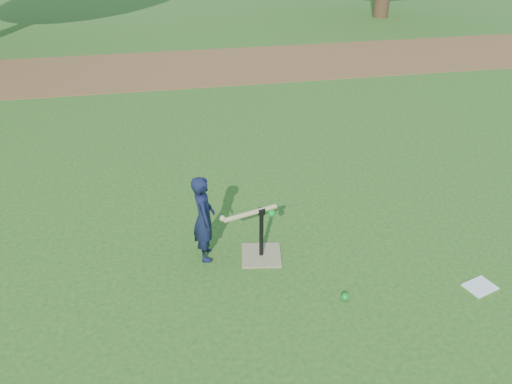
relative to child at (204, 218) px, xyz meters
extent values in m
plane|color=#285116|center=(0.54, -0.35, -0.50)|extent=(80.00, 80.00, 0.00)
cube|color=brown|center=(0.54, 7.15, -0.49)|extent=(24.00, 3.00, 0.01)
imported|color=black|center=(0.00, 0.00, 0.00)|extent=(0.24, 0.36, 1.00)
sphere|color=#0C8B25|center=(1.27, -0.96, -0.46)|extent=(0.08, 0.08, 0.08)
cube|color=silver|center=(2.68, -1.05, -0.49)|extent=(0.35, 0.31, 0.01)
cube|color=#8F805B|center=(0.60, -0.12, -0.49)|extent=(0.50, 0.50, 0.02)
cylinder|color=black|center=(0.60, -0.12, -0.20)|extent=(0.05, 0.05, 0.55)
cylinder|color=black|center=(0.60, -0.12, 0.09)|extent=(0.08, 0.08, 0.06)
cylinder|color=tan|center=(0.48, -0.14, 0.09)|extent=(0.59, 0.22, 0.05)
sphere|color=tan|center=(0.18, -0.18, 0.09)|extent=(0.06, 0.06, 0.06)
sphere|color=#0C8B25|center=(0.70, -0.16, 0.08)|extent=(0.08, 0.08, 0.08)
camera|label=1|loc=(-0.30, -4.42, 2.93)|focal=35.00mm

